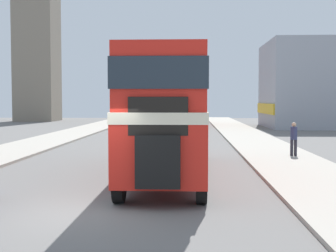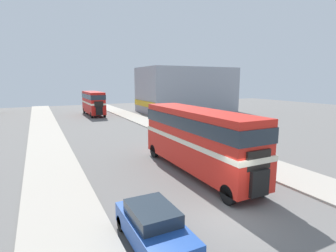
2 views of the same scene
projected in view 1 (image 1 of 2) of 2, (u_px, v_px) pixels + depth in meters
ground_plane at (86, 212)px, 11.27m from camera, size 120.00×120.00×0.00m
double_decker_bus at (168, 106)px, 16.67m from camera, size 2.47×10.99×4.18m
bus_distant at (179, 103)px, 49.51m from camera, size 2.39×9.30×4.11m
pedestrian_walking at (294, 137)px, 21.71m from camera, size 0.31×0.31×1.56m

